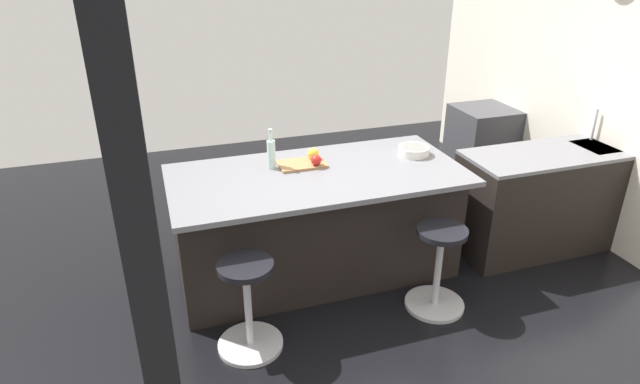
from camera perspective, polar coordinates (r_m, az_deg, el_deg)
ground_plane at (r=4.34m, az=0.71°, el=-9.81°), size 6.99×6.99×0.00m
interior_partition_left at (r=5.17m, az=29.73°, el=9.50°), size 0.15×5.37×2.74m
sink_cabinet at (r=5.21m, az=25.02°, el=-0.30°), size 2.03×0.60×1.17m
oven_range at (r=6.18m, az=16.71°, el=4.67°), size 0.60×0.61×0.86m
kitchen_island at (r=4.26m, az=-0.41°, el=-3.28°), size 2.21×1.07×0.91m
stool_by_window at (r=4.03m, az=12.40°, el=-8.17°), size 0.44×0.44×0.66m
stool_middle at (r=3.61m, az=-7.63°, el=-12.16°), size 0.44×0.44×0.66m
cutting_board at (r=4.15m, az=-1.96°, el=2.98°), size 0.36×0.24×0.02m
apple_yellow at (r=4.21m, az=-0.73°, el=4.11°), size 0.09×0.09×0.09m
apple_red at (r=4.09m, az=-0.35°, el=3.41°), size 0.08×0.08×0.08m
water_bottle at (r=4.07m, az=-5.19°, el=4.13°), size 0.06×0.06×0.31m
fruit_bowl at (r=4.42m, az=9.90°, el=4.39°), size 0.25×0.25×0.07m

